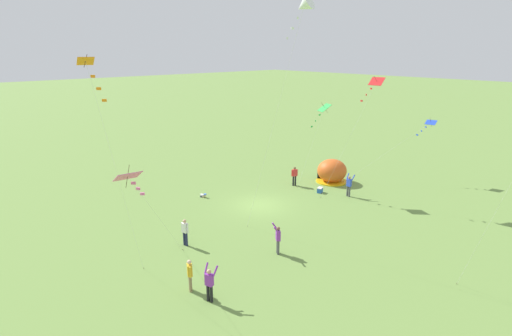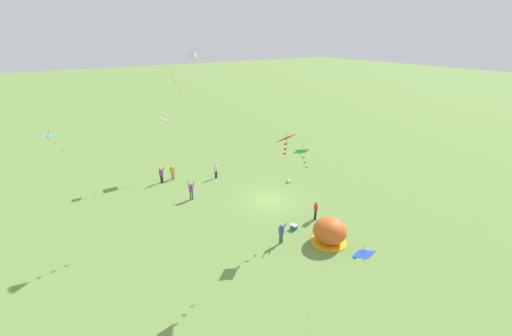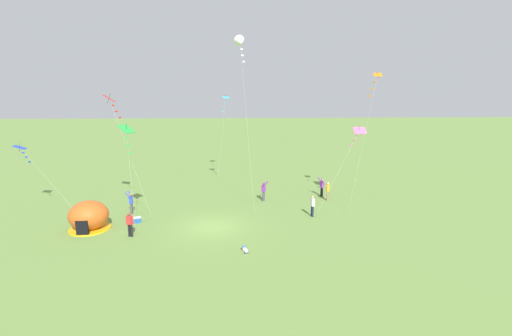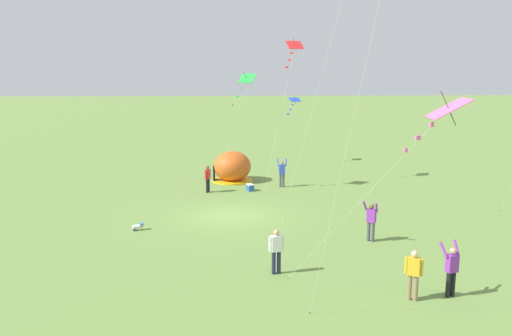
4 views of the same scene
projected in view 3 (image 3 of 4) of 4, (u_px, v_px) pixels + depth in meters
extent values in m
plane|color=olive|center=(212.00, 227.00, 25.04)|extent=(300.00, 300.00, 0.00)
ellipsoid|color=#D8591E|center=(89.00, 215.00, 24.41)|extent=(2.70, 2.60, 2.10)
cylinder|color=yellow|center=(90.00, 229.00, 24.61)|extent=(2.81, 2.81, 0.10)
cube|color=black|center=(82.00, 229.00, 23.27)|extent=(0.80, 0.13, 1.10)
cube|color=#2659B2|center=(137.00, 220.00, 25.90)|extent=(0.61, 0.51, 0.38)
cube|color=white|center=(137.00, 217.00, 25.85)|extent=(0.62, 0.52, 0.06)
cylinder|color=white|center=(245.00, 250.00, 20.82)|extent=(0.32, 0.38, 0.22)
sphere|color=beige|center=(244.00, 248.00, 21.04)|extent=(0.19, 0.19, 0.19)
cylinder|color=#3F72CC|center=(244.00, 247.00, 21.02)|extent=(0.24, 0.24, 0.06)
cylinder|color=beige|center=(243.00, 251.00, 20.89)|extent=(0.07, 0.07, 0.17)
cylinder|color=beige|center=(246.00, 250.00, 20.98)|extent=(0.07, 0.07, 0.17)
cylinder|color=navy|center=(245.00, 253.00, 20.70)|extent=(0.09, 0.09, 0.13)
cylinder|color=navy|center=(247.00, 252.00, 20.77)|extent=(0.09, 0.09, 0.13)
cylinder|color=#8C7251|center=(327.00, 196.00, 31.51)|extent=(0.15, 0.15, 0.88)
cylinder|color=#8C7251|center=(328.00, 195.00, 31.69)|extent=(0.15, 0.15, 0.88)
cube|color=gold|center=(328.00, 188.00, 31.45)|extent=(0.39, 0.45, 0.60)
sphere|color=beige|center=(328.00, 183.00, 31.37)|extent=(0.22, 0.22, 0.22)
cylinder|color=gold|center=(327.00, 189.00, 31.23)|extent=(0.09, 0.09, 0.58)
cylinder|color=gold|center=(329.00, 187.00, 31.68)|extent=(0.09, 0.09, 0.58)
cylinder|color=black|center=(322.00, 192.00, 32.83)|extent=(0.15, 0.15, 0.88)
cylinder|color=black|center=(321.00, 192.00, 33.01)|extent=(0.15, 0.15, 0.88)
cube|color=purple|center=(322.00, 184.00, 32.77)|extent=(0.34, 0.43, 0.60)
sphere|color=tan|center=(322.00, 180.00, 32.69)|extent=(0.22, 0.22, 0.22)
cylinder|color=purple|center=(322.00, 180.00, 32.39)|extent=(0.38, 0.25, 0.50)
cylinder|color=purple|center=(319.00, 179.00, 32.87)|extent=(0.39, 0.14, 0.50)
cylinder|color=black|center=(129.00, 230.00, 23.27)|extent=(0.15, 0.15, 0.88)
cylinder|color=black|center=(132.00, 231.00, 23.20)|extent=(0.15, 0.15, 0.88)
cube|color=red|center=(130.00, 220.00, 23.09)|extent=(0.44, 0.37, 0.60)
sphere|color=brown|center=(129.00, 214.00, 23.00)|extent=(0.22, 0.22, 0.22)
cylinder|color=red|center=(127.00, 220.00, 23.17)|extent=(0.09, 0.09, 0.58)
cylinder|color=red|center=(133.00, 220.00, 23.00)|extent=(0.09, 0.09, 0.58)
cylinder|color=#1E2347|center=(312.00, 211.00, 27.33)|extent=(0.15, 0.15, 0.88)
cylinder|color=#1E2347|center=(313.00, 212.00, 27.14)|extent=(0.15, 0.15, 0.88)
cube|color=white|center=(313.00, 202.00, 27.08)|extent=(0.31, 0.42, 0.60)
sphere|color=tan|center=(313.00, 197.00, 27.00)|extent=(0.22, 0.22, 0.22)
cylinder|color=white|center=(311.00, 201.00, 27.32)|extent=(0.09, 0.09, 0.58)
cylinder|color=white|center=(314.00, 203.00, 26.85)|extent=(0.09, 0.09, 0.58)
cylinder|color=#4C4C51|center=(264.00, 196.00, 31.52)|extent=(0.15, 0.15, 0.88)
cylinder|color=#4C4C51|center=(263.00, 196.00, 31.36)|extent=(0.15, 0.15, 0.88)
cube|color=purple|center=(264.00, 188.00, 31.29)|extent=(0.41, 0.45, 0.60)
sphere|color=brown|center=(264.00, 184.00, 31.21)|extent=(0.22, 0.22, 0.22)
cylinder|color=purple|center=(266.00, 183.00, 31.35)|extent=(0.38, 0.24, 0.50)
cylinder|color=purple|center=(264.00, 184.00, 30.91)|extent=(0.33, 0.33, 0.50)
cylinder|color=#4C4C51|center=(131.00, 209.00, 27.78)|extent=(0.15, 0.15, 0.88)
cylinder|color=#4C4C51|center=(132.00, 208.00, 27.97)|extent=(0.15, 0.15, 0.88)
cube|color=blue|center=(131.00, 200.00, 27.73)|extent=(0.24, 0.38, 0.60)
sphere|color=#9E7051|center=(131.00, 195.00, 27.64)|extent=(0.22, 0.22, 0.22)
cylinder|color=blue|center=(128.00, 195.00, 27.37)|extent=(0.39, 0.15, 0.50)
cylinder|color=blue|center=(130.00, 193.00, 27.89)|extent=(0.39, 0.16, 0.50)
cylinder|color=silver|center=(131.00, 158.00, 26.87)|extent=(3.32, 2.21, 9.27)
cylinder|color=brown|center=(152.00, 218.00, 26.81)|extent=(0.03, 0.03, 0.06)
cube|color=red|center=(109.00, 98.00, 26.93)|extent=(1.06, 1.18, 0.57)
cylinder|color=#332314|center=(109.00, 98.00, 26.93)|extent=(0.43, 0.30, 0.77)
cube|color=red|center=(113.00, 105.00, 26.84)|extent=(0.15, 0.20, 0.12)
cube|color=red|center=(116.00, 111.00, 26.76)|extent=(0.19, 0.18, 0.12)
cube|color=red|center=(120.00, 117.00, 26.68)|extent=(0.11, 0.21, 0.12)
cylinder|color=silver|center=(222.00, 138.00, 39.89)|extent=(1.08, 2.65, 9.41)
cylinder|color=brown|center=(218.00, 180.00, 39.48)|extent=(0.03, 0.03, 0.06)
cube|color=#33B7D1|center=(226.00, 97.00, 40.30)|extent=(0.97, 0.95, 0.26)
cylinder|color=#332314|center=(226.00, 97.00, 40.29)|extent=(0.10, 0.20, 0.57)
cube|color=#33B7D1|center=(225.00, 103.00, 40.06)|extent=(0.20, 0.17, 0.12)
cube|color=#33B7D1|center=(224.00, 107.00, 39.87)|extent=(0.19, 0.17, 0.12)
cube|color=#33B7D1|center=(223.00, 112.00, 39.67)|extent=(0.21, 0.08, 0.12)
cylinder|color=silver|center=(339.00, 171.00, 28.98)|extent=(4.54, 3.56, 6.49)
cylinder|color=brown|center=(317.00, 214.00, 27.73)|extent=(0.03, 0.03, 0.06)
cube|color=pink|center=(360.00, 130.00, 30.23)|extent=(1.16, 1.05, 0.53)
cylinder|color=#332314|center=(360.00, 130.00, 30.23)|extent=(0.40, 0.32, 0.87)
cube|color=pink|center=(357.00, 136.00, 30.03)|extent=(0.18, 0.18, 0.12)
cube|color=pink|center=(354.00, 140.00, 29.87)|extent=(0.15, 0.20, 0.12)
cube|color=pink|center=(352.00, 145.00, 29.70)|extent=(0.19, 0.17, 0.12)
cylinder|color=silver|center=(52.00, 184.00, 26.82)|extent=(6.69, 4.35, 5.30)
cylinder|color=brown|center=(87.00, 225.00, 25.43)|extent=(0.03, 0.03, 0.06)
cube|color=blue|center=(20.00, 147.00, 28.19)|extent=(1.01, 1.05, 0.32)
cylinder|color=#332314|center=(20.00, 147.00, 28.19)|extent=(0.26, 0.18, 0.80)
cube|color=blue|center=(23.00, 153.00, 28.06)|extent=(0.18, 0.19, 0.12)
cube|color=blue|center=(26.00, 157.00, 27.95)|extent=(0.19, 0.18, 0.12)
cube|color=blue|center=(30.00, 162.00, 27.84)|extent=(0.10, 0.21, 0.12)
cylinder|color=silver|center=(131.00, 181.00, 24.11)|extent=(0.73, 2.00, 7.12)
cylinder|color=brown|center=(136.00, 233.00, 23.85)|extent=(0.03, 0.03, 0.06)
cube|color=green|center=(126.00, 129.00, 24.36)|extent=(1.15, 1.23, 0.58)
cylinder|color=#332314|center=(126.00, 129.00, 24.36)|extent=(0.21, 0.54, 0.80)
cube|color=green|center=(127.00, 138.00, 24.14)|extent=(0.21, 0.09, 0.12)
cube|color=green|center=(128.00, 146.00, 23.96)|extent=(0.20, 0.17, 0.12)
cube|color=green|center=(129.00, 153.00, 23.78)|extent=(0.21, 0.10, 0.12)
cylinder|color=silver|center=(363.00, 144.00, 28.00)|extent=(2.37, 1.53, 11.15)
cylinder|color=brown|center=(348.00, 212.00, 28.27)|extent=(0.03, 0.03, 0.06)
cube|color=orange|center=(378.00, 75.00, 27.73)|extent=(0.76, 0.70, 0.34)
cylinder|color=#332314|center=(378.00, 75.00, 27.73)|extent=(0.27, 0.18, 0.53)
cube|color=orange|center=(375.00, 83.00, 27.65)|extent=(0.14, 0.21, 0.12)
cube|color=orange|center=(372.00, 89.00, 27.58)|extent=(0.19, 0.18, 0.12)
cube|color=orange|center=(369.00, 96.00, 27.51)|extent=(0.18, 0.19, 0.12)
cylinder|color=silver|center=(247.00, 128.00, 27.91)|extent=(0.95, 3.69, 13.85)
cylinder|color=brown|center=(255.00, 215.00, 27.50)|extent=(0.03, 0.03, 0.06)
cone|color=white|center=(240.00, 42.00, 28.31)|extent=(1.15, 1.29, 1.16)
cube|color=white|center=(241.00, 49.00, 28.10)|extent=(0.21, 0.15, 0.12)
cube|color=white|center=(243.00, 55.00, 27.91)|extent=(0.21, 0.08, 0.12)
cube|color=white|center=(244.00, 62.00, 27.73)|extent=(0.20, 0.15, 0.12)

